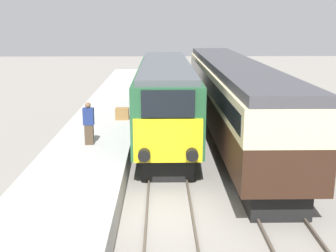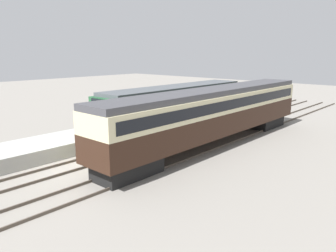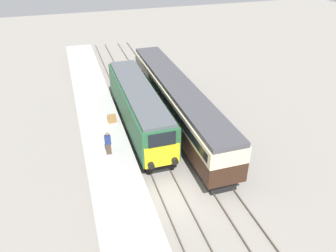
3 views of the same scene
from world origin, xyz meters
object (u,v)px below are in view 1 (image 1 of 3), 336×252
at_px(locomotive, 166,96).
at_px(passenger_carriage, 232,91).
at_px(person_on_platform, 89,124).
at_px(luggage_crate, 122,114).

height_order(locomotive, passenger_carriage, passenger_carriage).
relative_size(passenger_carriage, person_on_platform, 11.19).
xyz_separation_m(passenger_carriage, luggage_crate, (-5.69, 0.43, -1.25)).
relative_size(locomotive, luggage_crate, 20.48).
distance_m(locomotive, luggage_crate, 2.53).
bearing_deg(person_on_platform, locomotive, 52.33).
distance_m(locomotive, person_on_platform, 5.36).
xyz_separation_m(passenger_carriage, person_on_platform, (-6.67, -4.20, -0.64)).
bearing_deg(luggage_crate, locomotive, -9.77).
xyz_separation_m(locomotive, person_on_platform, (-3.27, -4.23, -0.41)).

